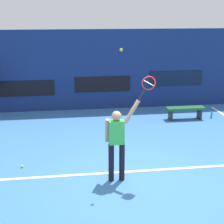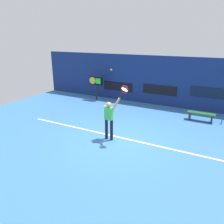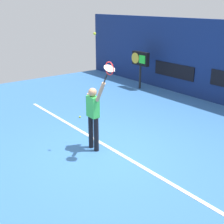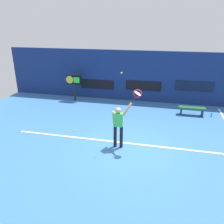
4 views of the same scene
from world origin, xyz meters
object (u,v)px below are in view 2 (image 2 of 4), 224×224
at_px(tennis_player, 109,118).
at_px(water_bottle, 222,122).
at_px(scoreboard_clock, 96,82).
at_px(tennis_ball, 111,70).
at_px(tennis_racket, 124,90).
at_px(court_bench, 201,115).
at_px(spare_ball, 80,122).

bearing_deg(tennis_player, water_bottle, 45.44).
bearing_deg(scoreboard_clock, tennis_player, -53.03).
distance_m(tennis_ball, scoreboard_clock, 6.79).
distance_m(scoreboard_clock, water_bottle, 8.27).
height_order(tennis_racket, scoreboard_clock, tennis_racket).
distance_m(tennis_player, court_bench, 5.36).
xyz_separation_m(tennis_racket, scoreboard_clock, (-4.61, 5.22, -0.97)).
bearing_deg(water_bottle, tennis_player, -134.56).
bearing_deg(tennis_player, court_bench, 53.34).
bearing_deg(spare_ball, water_bottle, 27.01).
bearing_deg(court_bench, tennis_ball, -126.06).
height_order(tennis_ball, spare_ball, tennis_ball).
height_order(tennis_player, tennis_racket, tennis_racket).
height_order(tennis_racket, tennis_ball, tennis_ball).
xyz_separation_m(scoreboard_clock, water_bottle, (8.13, -0.95, -1.18)).
xyz_separation_m(tennis_ball, scoreboard_clock, (-4.02, 5.19, -1.73)).
bearing_deg(tennis_player, scoreboard_clock, 126.97).
bearing_deg(scoreboard_clock, water_bottle, -6.65).
distance_m(water_bottle, spare_ball, 7.27).
height_order(tennis_racket, water_bottle, tennis_racket).
bearing_deg(court_bench, tennis_racket, -120.28).
distance_m(tennis_ball, spare_ball, 3.92).
bearing_deg(tennis_ball, tennis_player, -163.49).
distance_m(tennis_player, water_bottle, 6.06).
bearing_deg(court_bench, scoreboard_clock, 172.40).
distance_m(tennis_player, spare_ball, 2.66).
distance_m(tennis_racket, scoreboard_clock, 7.03).
relative_size(tennis_ball, court_bench, 0.05).
distance_m(tennis_player, scoreboard_clock, 6.54).
bearing_deg(tennis_player, tennis_ball, 16.51).
relative_size(tennis_racket, spare_ball, 8.96).
height_order(tennis_racket, spare_ball, tennis_racket).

